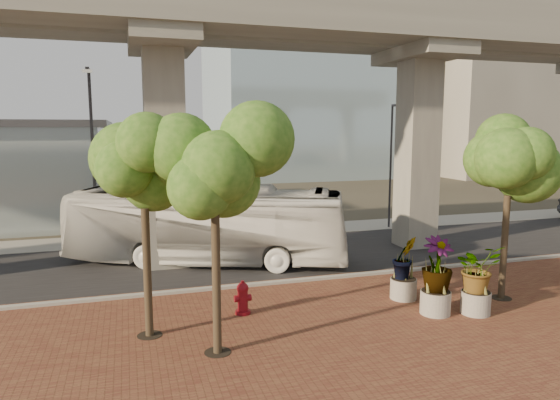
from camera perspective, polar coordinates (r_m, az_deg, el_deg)
name	(u,v)px	position (r m, az deg, el deg)	size (l,w,h in m)	color
ground	(316,266)	(21.50, 4.15, -7.55)	(160.00, 160.00, 0.00)	#373328
brick_plaza	(422,341)	(14.75, 15.90, -15.22)	(70.00, 13.00, 0.06)	brown
asphalt_road	(301,255)	(23.31, 2.36, -6.25)	(90.00, 8.00, 0.04)	black
curb_strip	(335,278)	(19.71, 6.29, -8.80)	(70.00, 0.25, 0.16)	#9F9D94
far_sidewalk	(268,231)	(28.42, -1.34, -3.60)	(90.00, 3.00, 0.06)	#9F9D94
transit_viaduct	(301,95)	(22.63, 2.47, 11.88)	(72.00, 5.60, 12.40)	gray
midrise_block	(490,81)	(71.90, 22.84, 12.43)	(18.00, 16.00, 24.00)	#9E9A8E
transit_bus	(207,226)	(21.72, -8.29, -2.92)	(2.82, 12.01, 3.35)	silver
fire_hydrant	(243,298)	(15.90, -4.28, -11.10)	(0.53, 0.48, 1.06)	maroon
planter_front	(477,272)	(16.79, 21.62, -7.63)	(2.02, 2.02, 2.22)	gray
planter_right	(437,268)	(16.31, 17.50, -7.40)	(2.29, 2.29, 2.45)	#AFAA9E
planter_left	(404,261)	(17.49, 14.02, -6.76)	(1.98, 1.98, 2.18)	#9C988D
street_tree_far_west	(143,173)	(13.85, -15.34, 3.01)	(3.35, 3.35, 6.12)	#413625
street_tree_near_west	(214,174)	(12.38, -7.51, 3.01)	(3.60, 3.60, 6.31)	#413625
street_tree_near_east	(510,163)	(18.13, 24.76, 3.84)	(3.72, 3.72, 6.34)	#413625
streetlamp_west	(93,148)	(24.72, -20.64, 5.58)	(0.42, 1.22, 8.45)	#2F2F34
streetlamp_east	(392,157)	(29.65, 12.65, 4.80)	(0.35, 1.04, 7.16)	#323136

